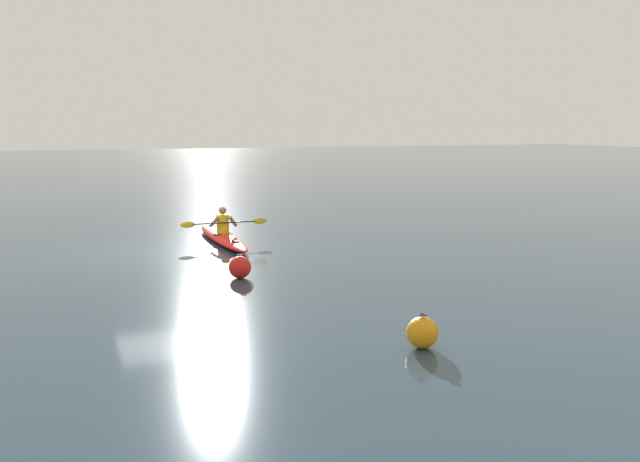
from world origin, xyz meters
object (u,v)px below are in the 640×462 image
kayaker (223,222)px  mooring_buoy_channel_marker (422,332)px  mooring_buoy_red_near (240,267)px  kayak (223,238)px

kayaker → mooring_buoy_channel_marker: size_ratio=4.72×
kayaker → mooring_buoy_channel_marker: 10.02m
mooring_buoy_red_near → mooring_buoy_channel_marker: (-1.25, 5.50, -0.00)m
mooring_buoy_red_near → kayak: bearing=-99.1°
kayak → kayaker: bearing=90.0°
kayaker → mooring_buoy_channel_marker: (-0.51, 10.01, -0.35)m
kayaker → mooring_buoy_channel_marker: kayaker is taller
mooring_buoy_red_near → mooring_buoy_channel_marker: bearing=102.8°
kayaker → mooring_buoy_channel_marker: bearing=92.9°
kayaker → mooring_buoy_red_near: bearing=80.8°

